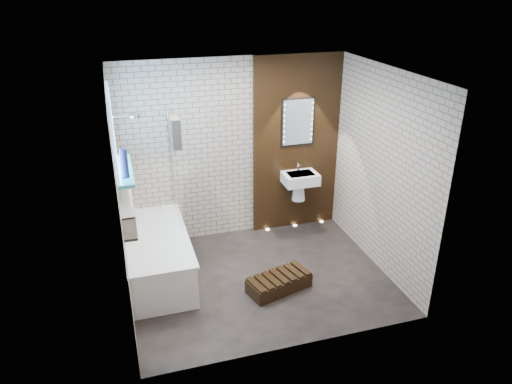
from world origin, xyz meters
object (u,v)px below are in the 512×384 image
object	(u,v)px
washbasin	(300,182)
bathtub	(157,255)
bath_screen	(175,168)
walnut_step	(279,283)
led_mirror	(298,122)

from	to	relation	value
washbasin	bathtub	bearing A→B (deg)	-163.99
bath_screen	walnut_step	distance (m)	1.98
bath_screen	walnut_step	world-z (taller)	bath_screen
washbasin	walnut_step	xyz separation A→B (m)	(-0.79, -1.37, -0.70)
bath_screen	led_mirror	world-z (taller)	led_mirror
bathtub	bath_screen	size ratio (longest dim) A/B	1.24
bathtub	led_mirror	bearing A→B (deg)	19.78
washbasin	walnut_step	size ratio (longest dim) A/B	0.74
bath_screen	walnut_step	size ratio (longest dim) A/B	1.80
bathtub	washbasin	distance (m)	2.32
bath_screen	led_mirror	size ratio (longest dim) A/B	2.00
bathtub	led_mirror	size ratio (longest dim) A/B	2.49
walnut_step	led_mirror	bearing A→B (deg)	62.73
bathtub	led_mirror	world-z (taller)	led_mirror
washbasin	led_mirror	distance (m)	0.88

